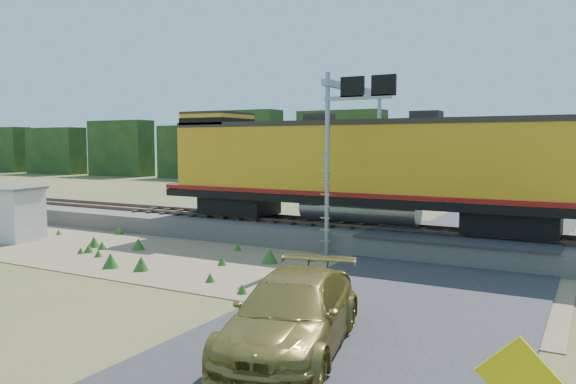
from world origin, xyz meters
The scene contains 11 objects.
ground centered at (0.00, 0.00, 0.00)m, with size 140.00×140.00×0.00m, color #475123.
ballast centered at (0.00, 6.00, 0.40)m, with size 70.00×5.00×0.80m, color slate.
rails centered at (0.00, 6.00, 0.88)m, with size 70.00×1.54×0.16m.
dirt_shoulder centered at (-2.00, 0.50, 0.01)m, with size 26.00×8.00×0.03m, color #8C7754.
road centered at (7.00, 0.74, 0.09)m, with size 7.00×66.00×0.86m.
tree_line_north centered at (0.00, 38.00, 3.07)m, with size 130.00×3.00×6.50m.
weed_clumps centered at (-3.50, 0.10, 0.00)m, with size 15.00×6.20×0.56m, color #29611B, non-canonical shape.
locomotive centered at (2.42, 6.00, 3.32)m, with size 18.51×2.82×4.78m.
shed centered at (-10.86, -0.35, 1.20)m, with size 2.29×2.29×2.37m.
signal_gantry centered at (2.88, 5.34, 5.19)m, with size 2.73×6.20×6.90m.
car centered at (6.02, -5.96, 0.77)m, with size 2.17×5.34×1.55m, color olive.
Camera 1 is at (11.41, -15.85, 4.29)m, focal length 35.00 mm.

